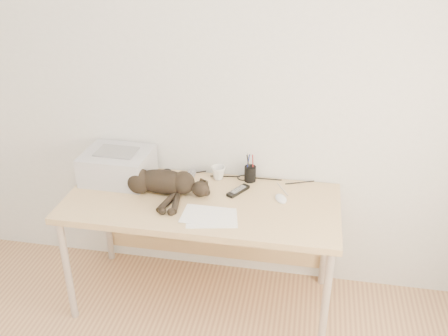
% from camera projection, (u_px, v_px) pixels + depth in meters
% --- Properties ---
extents(wall_back, '(3.50, 0.00, 3.50)m').
position_uv_depth(wall_back, '(213.00, 89.00, 2.97)').
color(wall_back, silver).
rests_on(wall_back, floor).
extents(desk, '(1.60, 0.70, 0.74)m').
position_uv_depth(desk, '(205.00, 212.00, 3.04)').
color(desk, tan).
rests_on(desk, floor).
extents(printer, '(0.41, 0.35, 0.19)m').
position_uv_depth(printer, '(118.00, 165.00, 3.11)').
color(printer, '#B0B0B5').
rests_on(printer, desk).
extents(papers, '(0.33, 0.25, 0.01)m').
position_uv_depth(papers, '(209.00, 217.00, 2.74)').
color(papers, white).
rests_on(papers, desk).
extents(cat, '(0.68, 0.31, 0.15)m').
position_uv_depth(cat, '(160.00, 183.00, 2.95)').
color(cat, black).
rests_on(cat, desk).
extents(mug, '(0.12, 0.12, 0.08)m').
position_uv_depth(mug, '(218.00, 173.00, 3.13)').
color(mug, silver).
rests_on(mug, desk).
extents(pen_cup, '(0.07, 0.07, 0.19)m').
position_uv_depth(pen_cup, '(250.00, 173.00, 3.10)').
color(pen_cup, black).
rests_on(pen_cup, desk).
extents(remote_grey, '(0.05, 0.18, 0.02)m').
position_uv_depth(remote_grey, '(190.00, 177.00, 3.14)').
color(remote_grey, gray).
rests_on(remote_grey, desk).
extents(remote_black, '(0.13, 0.17, 0.02)m').
position_uv_depth(remote_black, '(238.00, 191.00, 2.99)').
color(remote_black, black).
rests_on(remote_black, desk).
extents(mouse, '(0.10, 0.12, 0.03)m').
position_uv_depth(mouse, '(281.00, 197.00, 2.91)').
color(mouse, white).
rests_on(mouse, desk).
extents(cable_tangle, '(1.36, 0.08, 0.01)m').
position_uv_depth(cable_tangle, '(212.00, 175.00, 3.18)').
color(cable_tangle, black).
rests_on(cable_tangle, desk).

